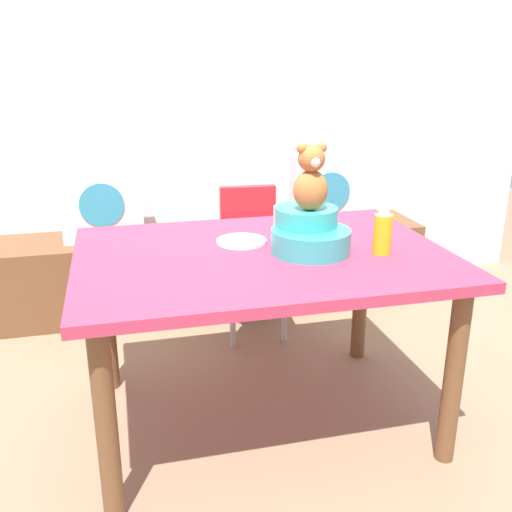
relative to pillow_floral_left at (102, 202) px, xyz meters
name	(u,v)px	position (x,y,z in m)	size (l,w,h in m)	color
ground_plane	(262,418)	(0.61, -1.23, -0.68)	(8.00, 8.00, 0.00)	#8C7256
back_wall	(199,83)	(0.61, 0.29, 0.62)	(4.40, 0.10, 2.60)	silver
window_bench	(211,268)	(0.61, 0.02, -0.45)	(2.60, 0.44, 0.46)	brown
pillow_floral_left	(102,202)	(0.00, 0.00, 0.00)	(0.44, 0.15, 0.44)	silver
pillow_floral_right	(327,190)	(1.33, 0.00, 0.00)	(0.44, 0.15, 0.44)	silver
book_stack	(192,229)	(0.50, 0.02, -0.19)	(0.20, 0.14, 0.05)	#A24D54
dining_table	(262,275)	(0.61, -1.23, -0.03)	(1.40, 1.00, 0.74)	#B73351
highchair	(252,241)	(0.76, -0.42, -0.16)	(0.34, 0.46, 0.79)	red
infant_seat_teal	(309,233)	(0.78, -1.26, 0.13)	(0.30, 0.33, 0.16)	teal
teddy_bear	(311,179)	(0.78, -1.26, 0.34)	(0.13, 0.12, 0.25)	#AD6E36
ketchup_bottle	(383,231)	(1.04, -1.35, 0.15)	(0.07, 0.07, 0.18)	gold
coffee_mug	(283,217)	(0.78, -0.93, 0.11)	(0.12, 0.08, 0.09)	silver
dinner_plate_near	(241,241)	(0.55, -1.10, 0.07)	(0.20, 0.20, 0.01)	white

